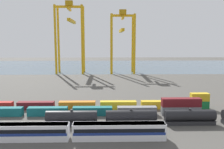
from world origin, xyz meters
TOP-DOWN VIEW (x-y plane):
  - ground_plane at (0.00, 40.00)m, footprint 420.00×420.00m
  - harbour_water at (0.00, 143.53)m, footprint 400.00×110.00m
  - passenger_train at (-9.09, -19.07)m, footprint 43.91×3.14m
  - freight_tank_row at (22.02, -9.38)m, footprint 78.35×2.95m
  - shipping_container_0 at (-32.58, -0.57)m, footprint 12.10×2.44m
  - shipping_container_1 at (-18.85, -0.57)m, footprint 12.10×2.44m
  - shipping_container_2 at (-5.13, -0.57)m, footprint 12.10×2.44m
  - shipping_container_3 at (8.60, -0.57)m, footprint 12.10×2.44m
  - shipping_container_4 at (22.33, -0.57)m, footprint 12.10×2.44m
  - shipping_container_5 at (22.33, -0.57)m, footprint 12.10×2.44m
  - shipping_container_7 at (-24.40, 6.28)m, footprint 12.10×2.44m
  - shipping_container_8 at (-10.61, 6.28)m, footprint 12.10×2.44m
  - shipping_container_9 at (3.17, 6.28)m, footprint 12.10×2.44m
  - shipping_container_10 at (16.96, 6.28)m, footprint 12.10×2.44m
  - shipping_container_11 at (30.75, 6.28)m, footprint 6.04×2.44m
  - shipping_container_12 at (30.75, 6.28)m, footprint 6.04×2.44m
  - gantry_crane_west at (-25.95, 99.46)m, footprint 19.55×33.29m
  - gantry_crane_central at (10.60, 100.22)m, footprint 17.12×37.49m

SIDE VIEW (x-z plane):
  - ground_plane at x=0.00m, z-range 0.00..0.00m
  - harbour_water at x=0.00m, z-range 0.00..0.01m
  - shipping_container_0 at x=-32.58m, z-range 0.00..2.60m
  - shipping_container_1 at x=-18.85m, z-range 0.00..2.60m
  - shipping_container_2 at x=-5.13m, z-range 0.00..2.60m
  - shipping_container_3 at x=8.60m, z-range 0.00..2.60m
  - shipping_container_4 at x=22.33m, z-range 0.00..2.60m
  - shipping_container_7 at x=-24.40m, z-range 0.00..2.60m
  - shipping_container_8 at x=-10.61m, z-range 0.00..2.60m
  - shipping_container_9 at x=3.17m, z-range 0.00..2.60m
  - shipping_container_10 at x=16.96m, z-range 0.00..2.60m
  - shipping_container_11 at x=30.75m, z-range 0.00..2.60m
  - freight_tank_row at x=22.02m, z-range -0.11..4.29m
  - passenger_train at x=-9.09m, z-range 0.19..4.09m
  - shipping_container_5 at x=22.33m, z-range 2.60..5.20m
  - shipping_container_12 at x=30.75m, z-range 2.60..5.20m
  - gantry_crane_central at x=10.60m, z-range 4.52..48.20m
  - gantry_crane_west at x=-25.95m, z-range 5.26..54.75m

